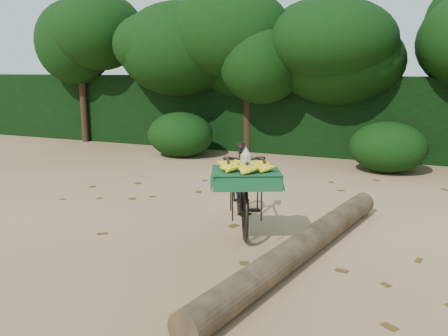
% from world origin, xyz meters
% --- Properties ---
extents(ground, '(80.00, 80.00, 0.00)m').
position_xyz_m(ground, '(0.00, 0.00, 0.00)').
color(ground, tan).
rests_on(ground, ground).
extents(vendor_bicycle, '(1.30, 1.87, 1.05)m').
position_xyz_m(vendor_bicycle, '(0.08, 0.16, 0.53)').
color(vendor_bicycle, black).
rests_on(vendor_bicycle, ground).
extents(fallen_log, '(1.06, 3.98, 0.29)m').
position_xyz_m(fallen_log, '(1.03, -0.53, 0.14)').
color(fallen_log, brown).
rests_on(fallen_log, ground).
extents(hedge_backdrop, '(26.00, 1.80, 1.80)m').
position_xyz_m(hedge_backdrop, '(0.00, 6.30, 0.90)').
color(hedge_backdrop, black).
rests_on(hedge_backdrop, ground).
extents(tree_row, '(14.50, 2.00, 4.00)m').
position_xyz_m(tree_row, '(-0.65, 5.50, 2.00)').
color(tree_row, black).
rests_on(tree_row, ground).
extents(bush_clumps, '(8.80, 1.70, 0.90)m').
position_xyz_m(bush_clumps, '(0.50, 4.30, 0.45)').
color(bush_clumps, black).
rests_on(bush_clumps, ground).
extents(leaf_litter, '(7.00, 7.30, 0.01)m').
position_xyz_m(leaf_litter, '(0.00, 0.65, 0.01)').
color(leaf_litter, '#4D3814').
rests_on(leaf_litter, ground).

